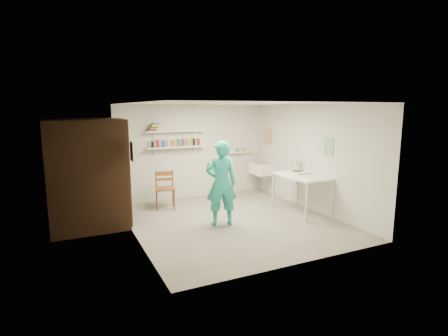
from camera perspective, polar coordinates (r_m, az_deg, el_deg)
name	(u,v)px	position (r m, az deg, el deg)	size (l,w,h in m)	color
floor	(232,221)	(7.35, 1.36, -8.66)	(4.00, 4.50, 0.02)	slate
ceiling	(233,103)	(6.97, 1.44, 10.57)	(4.00, 4.50, 0.02)	silver
wall_back	(193,151)	(9.11, -5.04, 2.72)	(4.00, 0.02, 2.40)	silver
wall_front	(303,186)	(5.18, 12.77, -2.88)	(4.00, 0.02, 2.40)	silver
wall_left	(132,171)	(6.42, -14.83, -0.54)	(0.02, 4.50, 2.40)	silver
wall_right	(312,158)	(8.16, 14.11, 1.64)	(0.02, 4.50, 2.40)	silver
doorway_recess	(123,173)	(7.48, -16.13, -0.73)	(0.02, 0.90, 2.00)	black
corridor_box	(86,173)	(7.39, -21.58, -0.76)	(1.40, 1.50, 2.10)	brown
door_lintel	(122,121)	(7.37, -16.36, 7.34)	(0.06, 1.05, 0.10)	brown
door_jamb_near	(129,177)	(6.99, -15.29, -1.39)	(0.06, 0.10, 2.00)	brown
door_jamb_far	(120,169)	(7.97, -16.58, -0.12)	(0.06, 0.10, 2.00)	brown
shelf_lower	(176,147)	(8.81, -7.81, 3.41)	(1.50, 0.22, 0.03)	white
shelf_upper	(176,131)	(8.78, -7.87, 6.01)	(1.50, 0.22, 0.03)	white
ledge_shelf	(241,152)	(9.59, 2.74, 2.62)	(0.70, 0.14, 0.03)	white
poster_left	(132,151)	(6.42, -14.86, 2.63)	(0.01, 0.28, 0.36)	#334C7F
poster_right_a	(268,137)	(9.55, 7.20, 5.12)	(0.01, 0.34, 0.42)	#995933
poster_right_b	(328,147)	(7.69, 16.67, 3.30)	(0.01, 0.30, 0.38)	#3F724C
belfast_sink	(262,169)	(9.45, 6.20, -0.11)	(0.48, 0.60, 0.30)	white
man	(221,183)	(6.89, -0.45, -2.52)	(0.62, 0.40, 1.69)	teal
wall_clock	(214,168)	(7.01, -1.57, 0.03)	(0.30, 0.30, 0.04)	beige
wooden_chair	(165,188)	(8.19, -9.61, -3.32)	(0.44, 0.42, 0.95)	brown
work_table	(302,194)	(7.95, 12.54, -4.16)	(0.77, 1.29, 0.86)	white
desk_lamp	(296,161)	(8.35, 11.69, 1.09)	(0.16, 0.16, 0.16)	white
spray_cans	(176,143)	(8.80, -7.82, 4.06)	(1.32, 0.06, 0.17)	black
book_stack	(154,127)	(8.62, -11.33, 6.60)	(0.30, 0.14, 0.20)	red
ledge_pots	(241,150)	(9.59, 2.74, 2.98)	(0.48, 0.07, 0.09)	silver
papers	(302,175)	(7.86, 12.66, -1.06)	(0.30, 0.22, 0.02)	silver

